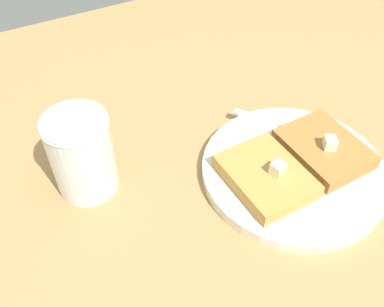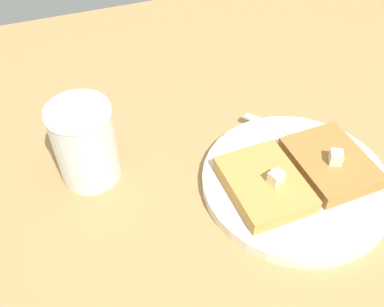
# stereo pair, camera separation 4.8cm
# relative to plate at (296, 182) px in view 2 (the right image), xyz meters

# --- Properties ---
(table_surface) EXTENTS (0.92, 0.92, 0.02)m
(table_surface) POSITION_rel_plate_xyz_m (-0.01, -0.05, -0.02)
(table_surface) COLOR #AD824E
(table_surface) RESTS_ON ground
(plate) EXTENTS (0.22, 0.22, 0.01)m
(plate) POSITION_rel_plate_xyz_m (0.00, 0.00, 0.00)
(plate) COLOR silver
(plate) RESTS_ON table_surface
(toast_slice_left) EXTENTS (0.08, 0.11, 0.02)m
(toast_slice_left) POSITION_rel_plate_xyz_m (-0.04, -0.00, 0.02)
(toast_slice_left) COLOR #A77136
(toast_slice_left) RESTS_ON plate
(toast_slice_middle) EXTENTS (0.08, 0.11, 0.02)m
(toast_slice_middle) POSITION_rel_plate_xyz_m (0.04, 0.00, 0.02)
(toast_slice_middle) COLOR #C58E45
(toast_slice_middle) RESTS_ON plate
(butter_pat_primary) EXTENTS (0.02, 0.02, 0.02)m
(butter_pat_primary) POSITION_rel_plate_xyz_m (-0.04, 0.01, 0.03)
(butter_pat_primary) COLOR #F5EECB
(butter_pat_primary) RESTS_ON toast_slice_left
(butter_pat_secondary) EXTENTS (0.02, 0.02, 0.02)m
(butter_pat_secondary) POSITION_rel_plate_xyz_m (0.04, 0.01, 0.03)
(butter_pat_secondary) COLOR beige
(butter_pat_secondary) RESTS_ON toast_slice_middle
(fork) EXTENTS (0.11, 0.13, 0.00)m
(fork) POSITION_rel_plate_xyz_m (-0.05, -0.05, 0.01)
(fork) COLOR silver
(fork) RESTS_ON plate
(syrup_jar) EXTENTS (0.07, 0.07, 0.10)m
(syrup_jar) POSITION_rel_plate_xyz_m (0.22, -0.10, 0.04)
(syrup_jar) COLOR #55250B
(syrup_jar) RESTS_ON table_surface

